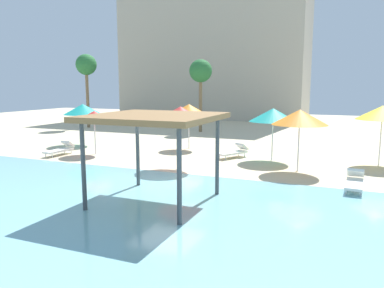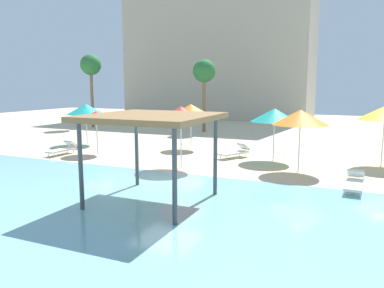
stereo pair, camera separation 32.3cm
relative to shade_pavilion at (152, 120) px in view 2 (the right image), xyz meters
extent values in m
plane|color=beige|center=(-0.82, 2.55, -2.76)|extent=(80.00, 80.00, 0.00)
cube|color=#7AB7C1|center=(-0.82, -2.70, -2.74)|extent=(44.00, 13.50, 0.04)
cylinder|color=#42474C|center=(-1.61, 1.61, -1.37)|extent=(0.14, 0.14, 2.77)
cylinder|color=#42474C|center=(1.61, 1.61, -1.37)|extent=(0.14, 0.14, 2.77)
cylinder|color=#42474C|center=(-1.61, -1.61, -1.37)|extent=(0.14, 0.14, 2.77)
cylinder|color=#42474C|center=(1.61, -1.61, -1.37)|extent=(0.14, 0.14, 2.77)
cube|color=olive|center=(0.00, 0.00, 0.11)|extent=(3.93, 3.93, 0.18)
cylinder|color=silver|center=(7.32, 9.69, -1.64)|extent=(0.06, 0.06, 2.24)
cylinder|color=silver|center=(-7.48, 6.76, -1.79)|extent=(0.06, 0.06, 1.94)
cone|color=red|center=(-7.48, 6.76, -0.56)|extent=(1.93, 1.93, 0.53)
cylinder|color=silver|center=(-10.34, 9.36, -1.76)|extent=(0.06, 0.06, 2.00)
cone|color=teal|center=(-10.34, 9.36, -0.41)|extent=(2.49, 2.49, 0.68)
cylinder|color=silver|center=(2.21, 8.79, -1.74)|extent=(0.06, 0.06, 2.04)
cone|color=teal|center=(2.21, 8.79, -0.38)|extent=(2.48, 2.48, 0.68)
cylinder|color=silver|center=(3.78, 6.68, -1.69)|extent=(0.06, 0.06, 2.13)
cone|color=orange|center=(3.78, 6.68, -0.28)|extent=(2.50, 2.50, 0.69)
cylinder|color=silver|center=(-3.29, 10.59, -1.65)|extent=(0.06, 0.06, 2.20)
cone|color=orange|center=(-3.29, 10.59, -0.28)|extent=(2.00, 2.00, 0.55)
cylinder|color=silver|center=(-1.43, 5.23, -1.62)|extent=(0.06, 0.06, 2.27)
cone|color=red|center=(-1.43, 5.23, -0.16)|extent=(2.37, 2.37, 0.65)
cylinder|color=white|center=(-8.90, 4.86, -2.65)|extent=(0.05, 0.05, 0.22)
cylinder|color=white|center=(-9.38, 4.88, -2.65)|extent=(0.05, 0.05, 0.22)
cylinder|color=white|center=(-8.84, 6.30, -2.65)|extent=(0.05, 0.05, 0.22)
cylinder|color=white|center=(-9.32, 6.31, -2.65)|extent=(0.05, 0.05, 0.22)
cube|color=white|center=(-9.11, 5.59, -2.49)|extent=(0.67, 1.82, 0.10)
cube|color=white|center=(-9.08, 6.33, -2.21)|extent=(0.62, 0.53, 0.40)
cylinder|color=white|center=(6.35, 3.32, -2.65)|extent=(0.05, 0.05, 0.22)
cylinder|color=white|center=(5.87, 3.34, -2.65)|extent=(0.05, 0.05, 0.22)
cylinder|color=white|center=(6.43, 4.76, -2.65)|extent=(0.05, 0.05, 0.22)
cylinder|color=white|center=(5.95, 4.78, -2.65)|extent=(0.05, 0.05, 0.22)
cube|color=white|center=(6.15, 4.05, -2.49)|extent=(0.69, 1.83, 0.10)
cube|color=white|center=(6.19, 4.79, -2.21)|extent=(0.63, 0.54, 0.40)
cylinder|color=white|center=(-0.04, 7.87, -2.65)|extent=(0.05, 0.05, 0.22)
cylinder|color=white|center=(-0.46, 8.11, -2.65)|extent=(0.05, 0.05, 0.22)
cylinder|color=white|center=(0.66, 9.13, -2.65)|extent=(0.05, 0.05, 0.22)
cylinder|color=white|center=(0.24, 9.37, -2.65)|extent=(0.05, 0.05, 0.22)
cube|color=white|center=(0.10, 8.62, -2.49)|extent=(1.40, 1.87, 0.10)
cube|color=white|center=(0.46, 9.27, -2.21)|extent=(0.77, 0.73, 0.40)
cylinder|color=brown|center=(-16.66, 18.00, -0.04)|extent=(0.28, 0.28, 5.43)
sphere|color=#286B33|center=(-16.66, 18.00, 3.03)|extent=(1.90, 1.90, 1.90)
cylinder|color=brown|center=(-5.75, 18.87, -0.39)|extent=(0.28, 0.28, 4.74)
sphere|color=#286B33|center=(-5.75, 18.87, 2.33)|extent=(1.90, 1.90, 1.90)
cube|color=#B2A893|center=(-9.77, 34.04, 6.65)|extent=(22.05, 9.05, 18.81)
camera|label=1|loc=(5.79, -10.75, 1.11)|focal=35.24mm
camera|label=2|loc=(6.08, -10.63, 1.11)|focal=35.24mm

